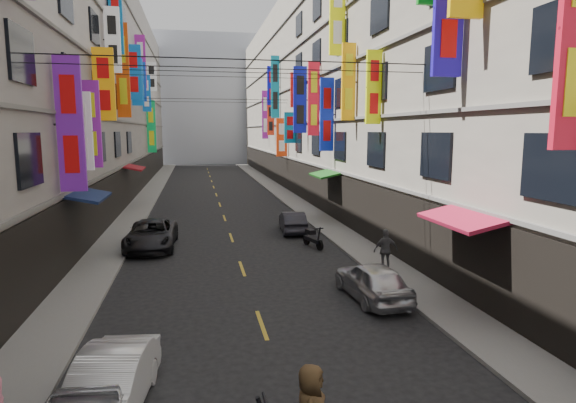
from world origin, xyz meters
name	(u,v)px	position (x,y,z in m)	size (l,w,h in m)	color
sidewalk_left	(140,206)	(-6.00, 42.00, 0.06)	(2.00, 90.00, 0.12)	slate
sidewalk_right	(295,202)	(6.00, 42.00, 0.06)	(2.00, 90.00, 0.12)	slate
building_row_left	(46,77)	(-11.99, 42.00, 9.49)	(10.14, 90.00, 19.00)	gray
building_row_right	(368,83)	(11.99, 42.00, 9.49)	(10.14, 90.00, 19.00)	gray
haze_block	(204,101)	(0.00, 92.00, 11.00)	(18.00, 8.00, 22.00)	#AFB5C3
shop_signage	(220,75)	(-0.16, 35.43, 9.14)	(14.00, 55.00, 12.14)	#0D139A
street_awnings	(209,192)	(-1.26, 26.00, 3.00)	(13.99, 35.20, 0.41)	#134827
overhead_cables	(228,70)	(0.00, 30.00, 8.80)	(14.00, 38.04, 1.24)	black
lane_markings	(222,211)	(0.00, 39.00, 0.00)	(0.12, 80.20, 0.01)	gold
scooter_far_right	(313,239)	(3.79, 27.04, 0.44)	(0.73, 1.76, 1.14)	black
car_left_mid	(109,385)	(-3.65, 14.08, 0.62)	(1.31, 3.77, 1.24)	silver
car_left_far	(151,235)	(-4.00, 28.34, 0.68)	(2.27, 4.92, 1.37)	black
car_right_mid	(372,281)	(4.00, 19.45, 0.66)	(1.55, 3.86, 1.32)	silver
car_right_far	(293,222)	(3.52, 30.74, 0.60)	(1.27, 3.64, 1.20)	#27262E
pedestrian_rfar	(386,250)	(5.61, 22.21, 0.97)	(0.99, 0.57, 1.70)	#5A5A5C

